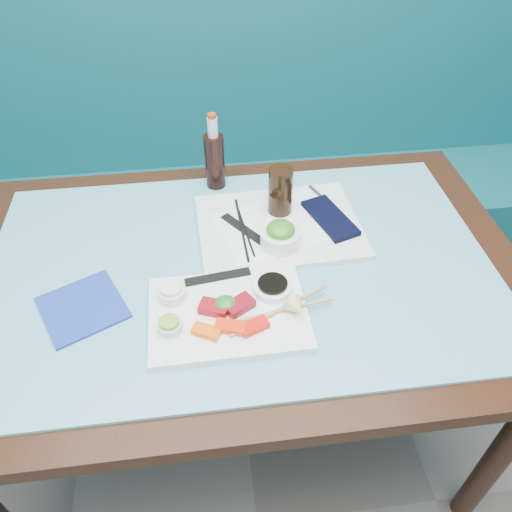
{
  "coord_description": "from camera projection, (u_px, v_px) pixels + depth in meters",
  "views": [
    {
      "loc": [
        -0.07,
        0.59,
        1.61
      ],
      "look_at": [
        0.04,
        1.43,
        0.8
      ],
      "focal_mm": 35.0,
      "sensor_mm": 36.0,
      "label": 1
    }
  ],
  "objects": [
    {
      "name": "booth_bench",
      "position": [
        221.0,
        191.0,
        2.08
      ],
      "size": [
        3.0,
        0.56,
        1.17
      ],
      "color": "#0E555C",
      "rests_on": "ground"
    },
    {
      "name": "dining_table",
      "position": [
        241.0,
        290.0,
        1.27
      ],
      "size": [
        1.4,
        0.9,
        0.75
      ],
      "color": "black",
      "rests_on": "ground"
    },
    {
      "name": "glass_top",
      "position": [
        241.0,
        266.0,
        1.21
      ],
      "size": [
        1.22,
        0.76,
        0.01
      ],
      "primitive_type": "cube",
      "color": "#5EABBD",
      "rests_on": "dining_table"
    },
    {
      "name": "sashimi_plate",
      "position": [
        228.0,
        314.0,
        1.09
      ],
      "size": [
        0.35,
        0.25,
        0.02
      ],
      "primitive_type": "cube",
      "rotation": [
        0.0,
        0.0,
        0.01
      ],
      "color": "white",
      "rests_on": "glass_top"
    },
    {
      "name": "salmon_left",
      "position": [
        206.0,
        331.0,
        1.03
      ],
      "size": [
        0.07,
        0.05,
        0.01
      ],
      "primitive_type": "cube",
      "rotation": [
        0.0,
        0.0,
        -0.49
      ],
      "color": "#FF600A",
      "rests_on": "sashimi_plate"
    },
    {
      "name": "salmon_mid",
      "position": [
        230.0,
        327.0,
        1.04
      ],
      "size": [
        0.07,
        0.05,
        0.02
      ],
      "primitive_type": "cube",
      "rotation": [
        0.0,
        0.0,
        -0.32
      ],
      "color": "#FF2E0A",
      "rests_on": "sashimi_plate"
    },
    {
      "name": "salmon_right",
      "position": [
        254.0,
        327.0,
        1.04
      ],
      "size": [
        0.07,
        0.05,
        0.01
      ],
      "primitive_type": "cube",
      "rotation": [
        0.0,
        0.0,
        0.39
      ],
      "color": "red",
      "rests_on": "sashimi_plate"
    },
    {
      "name": "tuna_left",
      "position": [
        214.0,
        308.0,
        1.08
      ],
      "size": [
        0.07,
        0.06,
        0.02
      ],
      "primitive_type": "cube",
      "rotation": [
        0.0,
        0.0,
        -0.39
      ],
      "color": "maroon",
      "rests_on": "sashimi_plate"
    },
    {
      "name": "tuna_right",
      "position": [
        239.0,
        305.0,
        1.08
      ],
      "size": [
        0.07,
        0.07,
        0.02
      ],
      "primitive_type": "cube",
      "rotation": [
        0.0,
        0.0,
        0.56
      ],
      "color": "maroon",
      "rests_on": "sashimi_plate"
    },
    {
      "name": "seaweed_garnish",
      "position": [
        225.0,
        304.0,
        1.08
      ],
      "size": [
        0.06,
        0.06,
        0.03
      ],
      "primitive_type": "ellipsoid",
      "rotation": [
        0.0,
        0.0,
        -0.26
      ],
      "color": "#22771B",
      "rests_on": "sashimi_plate"
    },
    {
      "name": "ramekin_wasabi",
      "position": [
        170.0,
        326.0,
        1.04
      ],
      "size": [
        0.06,
        0.06,
        0.02
      ],
      "primitive_type": "cylinder",
      "rotation": [
        0.0,
        0.0,
        0.23
      ],
      "color": "silver",
      "rests_on": "sashimi_plate"
    },
    {
      "name": "wasabi_fill",
      "position": [
        169.0,
        322.0,
        1.03
      ],
      "size": [
        0.05,
        0.05,
        0.01
      ],
      "primitive_type": "cylinder",
      "rotation": [
        0.0,
        0.0,
        0.17
      ],
      "color": "#81A735",
      "rests_on": "ramekin_wasabi"
    },
    {
      "name": "ramekin_ginger",
      "position": [
        172.0,
        294.0,
        1.1
      ],
      "size": [
        0.07,
        0.07,
        0.02
      ],
      "primitive_type": "cylinder",
      "rotation": [
        0.0,
        0.0,
        -0.31
      ],
      "color": "white",
      "rests_on": "sashimi_plate"
    },
    {
      "name": "ginger_fill",
      "position": [
        171.0,
        289.0,
        1.09
      ],
      "size": [
        0.05,
        0.05,
        0.01
      ],
      "primitive_type": "cylinder",
      "rotation": [
        0.0,
        0.0,
        0.01
      ],
      "color": "white",
      "rests_on": "ramekin_ginger"
    },
    {
      "name": "soy_dish",
      "position": [
        273.0,
        287.0,
        1.12
      ],
      "size": [
        0.1,
        0.1,
        0.02
      ],
      "primitive_type": "cylinder",
      "rotation": [
        0.0,
        0.0,
        -0.13
      ],
      "color": "white",
      "rests_on": "sashimi_plate"
    },
    {
      "name": "soy_fill",
      "position": [
        273.0,
        284.0,
        1.11
      ],
      "size": [
        0.09,
        0.09,
        0.01
      ],
      "primitive_type": "cylinder",
      "rotation": [
        0.0,
        0.0,
        -0.35
      ],
      "color": "black",
      "rests_on": "soy_dish"
    },
    {
      "name": "lemon_wedge",
      "position": [
        297.0,
        308.0,
        1.06
      ],
      "size": [
        0.06,
        0.05,
        0.05
      ],
      "primitive_type": "cone",
      "rotation": [
        1.57,
        0.0,
        0.36
      ],
      "color": "#F6DA74",
      "rests_on": "sashimi_plate"
    },
    {
      "name": "chopstick_sleeve",
      "position": [
        218.0,
        277.0,
        1.15
      ],
      "size": [
        0.16,
        0.04,
        0.0
      ],
      "primitive_type": "cube",
      "rotation": [
        0.0,
        0.0,
        0.13
      ],
      "color": "black",
      "rests_on": "sashimi_plate"
    },
    {
      "name": "wooden_chopstick_a",
      "position": [
        279.0,
        310.0,
        1.08
      ],
      "size": [
        0.23,
        0.12,
        0.01
      ],
      "primitive_type": "cylinder",
      "rotation": [
        1.57,
        0.0,
        -1.11
      ],
      "color": "#A9844F",
      "rests_on": "sashimi_plate"
    },
    {
      "name": "wooden_chopstick_b",
      "position": [
        284.0,
        310.0,
        1.08
      ],
      "size": [
        0.23,
        0.05,
        0.01
      ],
      "primitive_type": "cylinder",
      "rotation": [
        1.57,
        0.0,
        -1.4
      ],
      "color": "tan",
      "rests_on": "sashimi_plate"
    },
    {
      "name": "serving_tray",
      "position": [
        279.0,
        227.0,
        1.31
      ],
      "size": [
        0.43,
        0.33,
        0.02
      ],
      "primitive_type": "cube",
      "rotation": [
        0.0,
        0.0,
        0.04
      ],
      "color": "white",
      "rests_on": "glass_top"
    },
    {
      "name": "paper_placemat",
      "position": [
        279.0,
        224.0,
        1.3
      ],
      "size": [
        0.36,
        0.3,
        0.0
      ],
      "primitive_type": "cube",
      "rotation": [
        0.0,
        0.0,
        0.3
      ],
      "color": "white",
      "rests_on": "serving_tray"
    },
    {
      "name": "seaweed_bowl",
      "position": [
        280.0,
        237.0,
        1.23
      ],
      "size": [
        0.12,
        0.12,
        0.04
      ],
      "primitive_type": "cylinder",
      "rotation": [
        0.0,
        0.0,
        -0.21
      ],
      "color": "white",
      "rests_on": "serving_tray"
    },
    {
      "name": "seaweed_salad",
      "position": [
        281.0,
        229.0,
        1.21
      ],
      "size": [
        0.09,
        0.09,
        0.04
      ],
      "primitive_type": "ellipsoid",
      "rotation": [
        0.0,
        0.0,
        0.25
      ],
      "color": "#327F1D",
      "rests_on": "seaweed_bowl"
    },
    {
      "name": "cola_glass",
      "position": [
        280.0,
        191.0,
        1.3
      ],
      "size": [
        0.08,
        0.08,
        0.13
      ],
      "primitive_type": "cylinder",
      "rotation": [
        0.0,
        0.0,
        0.41
      ],
      "color": "black",
      "rests_on": "serving_tray"
    },
    {
      "name": "navy_pouch",
      "position": [
        330.0,
        218.0,
        1.31
      ],
      "size": [
        0.13,
        0.19,
        0.01
      ],
      "primitive_type": "cube",
      "rotation": [
        0.0,
        0.0,
        0.32
      ],
      "color": "black",
      "rests_on": "serving_tray"
    },
    {
      "name": "fork",
      "position": [
        319.0,
        195.0,
        1.38
      ],
      "size": [
        0.04,
        0.09,
        0.01
      ],
      "primitive_type": "cylinder",
      "rotation": [
        1.57,
        0.0,
        0.39
      ],
      "color": "silver",
      "rests_on": "serving_tray"
    },
    {
      "name": "black_chopstick_a",
      "position": [
        242.0,
        229.0,
        1.28
      ],
      "size": [
        0.01,
        0.25,
        0.01
      ],
      "primitive_type": "cylinder",
      "rotation": [
        1.57,
        0.0,
        0.03
      ],
      "color": "black",
      "rests_on": "serving_tray"
    },
    {
      "name": "black_chopstick_b",
      "position": [
        245.0,
        229.0,
        1.28
      ],
      "size": [
        0.03,
        0.21,
        0.01
      ],
      "primitive_type": "cylinder",
      "rotation": [
        1.57,
        0.0,
        0.11
      ],
      "color": "black",
      "rests_on": "serving_tray"
    },
    {
      "name": "tray_sleeve",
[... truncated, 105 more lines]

